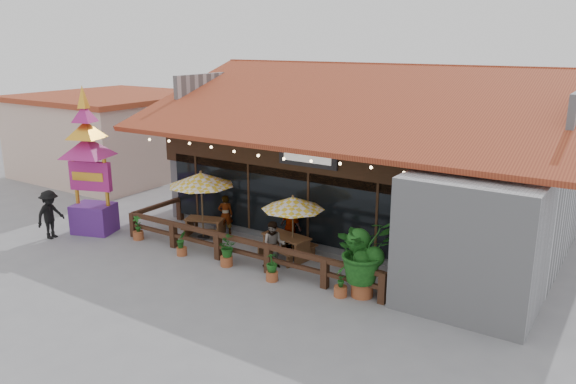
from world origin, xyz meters
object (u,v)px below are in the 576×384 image
Objects in this scene: picnic_table_right at (286,243)px; thai_sign_tower at (88,151)px; picnic_table_left at (205,224)px; tropical_plant at (364,252)px; umbrella_right at (293,203)px; pedestrian at (50,214)px; umbrella_left at (201,179)px.

thai_sign_tower is at bearing -166.26° from picnic_table_right.
tropical_plant is (7.02, -1.38, 0.88)m from picnic_table_left.
picnic_table_left is at bearing 177.95° from umbrella_right.
pedestrian is (-0.76, -1.28, -2.19)m from thai_sign_tower.
picnic_table_right is (3.66, -0.14, 0.07)m from picnic_table_left.
umbrella_right is at bearing 13.30° from thai_sign_tower.
thai_sign_tower is at bearing -177.01° from tropical_plant.
thai_sign_tower is at bearing -155.91° from umbrella_left.
picnic_table_left is at bearing 27.59° from thai_sign_tower.
tropical_plant is 11.66m from pedestrian.
pedestrian is at bearing -159.27° from picnic_table_right.
tropical_plant is (3.36, -1.24, 0.81)m from picnic_table_right.
pedestrian is (-8.39, -3.08, -1.01)m from umbrella_right.
umbrella_right is 4.17m from picnic_table_left.
picnic_table_left is 0.29× the size of thai_sign_tower.
umbrella_right is 1.40× the size of picnic_table_right.
thai_sign_tower is at bearing -39.28° from pedestrian.
umbrella_left is 7.06m from tropical_plant.
umbrella_left is at bearing -65.33° from pedestrian.
umbrella_right is 1.09× the size of tropical_plant.
tropical_plant is at bearing 2.99° from thai_sign_tower.
picnic_table_left is 0.95× the size of pedestrian.
tropical_plant reaches higher than picnic_table_right.
umbrella_left is 1.73× the size of picnic_table_right.
tropical_plant is 1.30× the size of pedestrian.
picnic_table_right is at bearing 179.71° from umbrella_right.
umbrella_left is 4.29m from thai_sign_tower.
picnic_table_right is (3.55, 0.09, -1.67)m from umbrella_left.
picnic_table_right is 8.71m from pedestrian.
umbrella_right is 9.00m from pedestrian.
tropical_plant is at bearing -11.12° from picnic_table_left.
thai_sign_tower is 10.90m from tropical_plant.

